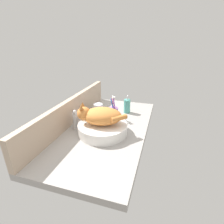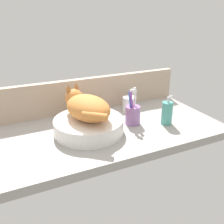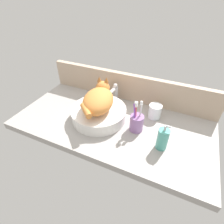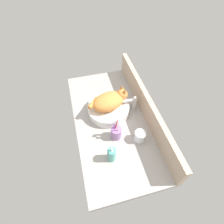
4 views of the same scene
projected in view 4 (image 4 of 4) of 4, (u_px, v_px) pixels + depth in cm
name	position (u px, v px, depth cm)	size (l,w,h in cm)	color
ground_plane	(112.00, 121.00, 137.26)	(114.64, 56.99, 4.00)	#9E9993
backsplash_panel	(146.00, 105.00, 132.74)	(114.64, 3.60, 18.57)	tan
sink_basin	(108.00, 109.00, 137.94)	(32.48, 32.48, 7.05)	white
cat	(110.00, 101.00, 131.16)	(22.58, 32.00, 14.00)	orange
faucet	(133.00, 103.00, 137.26)	(3.62, 11.85, 13.60)	silver
soap_dispenser	(112.00, 154.00, 111.25)	(5.46, 5.46, 14.85)	teal
toothbrush_cup	(116.00, 132.00, 122.33)	(7.45, 7.45, 18.70)	#996BA8
water_glass	(140.00, 137.00, 122.08)	(7.72, 7.72, 8.39)	white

